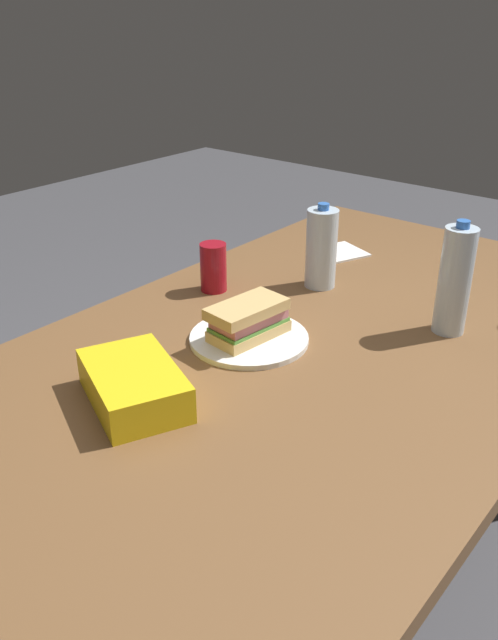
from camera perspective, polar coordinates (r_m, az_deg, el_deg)
The scene contains 9 objects.
ground_plane at distance 1.87m, azimuth 3.65°, elevation -22.65°, with size 8.00×8.00×0.00m, color #4C4C51.
dining_table at distance 1.44m, azimuth 4.40°, elevation -5.01°, with size 1.84×1.00×0.74m.
paper_plate at distance 1.41m, azimuth 0.00°, elevation -1.60°, with size 0.26×0.26×0.01m, color white.
sandwich at distance 1.39m, azimuth -0.06°, elevation 0.03°, with size 0.19×0.11×0.08m.
soda_can_red at distance 1.64m, azimuth -3.10°, elevation 4.58°, with size 0.07×0.07×0.12m, color maroon.
chip_bag at distance 1.21m, azimuth -9.94°, elevation -5.57°, with size 0.23×0.15×0.07m, color yellow.
water_bottle_tall at distance 1.66m, azimuth 6.28°, elevation 6.20°, with size 0.08×0.08×0.22m.
water_bottle_spare at distance 1.47m, azimuth 17.38°, elevation 3.27°, with size 0.07×0.07×0.25m.
paper_napkin at distance 1.92m, azimuth 7.84°, elevation 5.83°, with size 0.13×0.13×0.01m, color white.
Camera 1 is at (1.02, 0.69, 1.41)m, focal length 36.96 mm.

